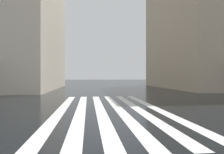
# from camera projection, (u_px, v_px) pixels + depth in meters

# --- Properties ---
(ground_plane) EXTENTS (220.00, 220.00, 0.00)m
(ground_plane) POSITION_uv_depth(u_px,v_px,m) (114.00, 127.00, 6.75)
(ground_plane) COLOR black
(zebra_crossing) EXTENTS (13.00, 5.50, 0.01)m
(zebra_crossing) POSITION_uv_depth(u_px,v_px,m) (109.00, 108.00, 10.75)
(zebra_crossing) COLOR silver
(zebra_crossing) RESTS_ON ground_plane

